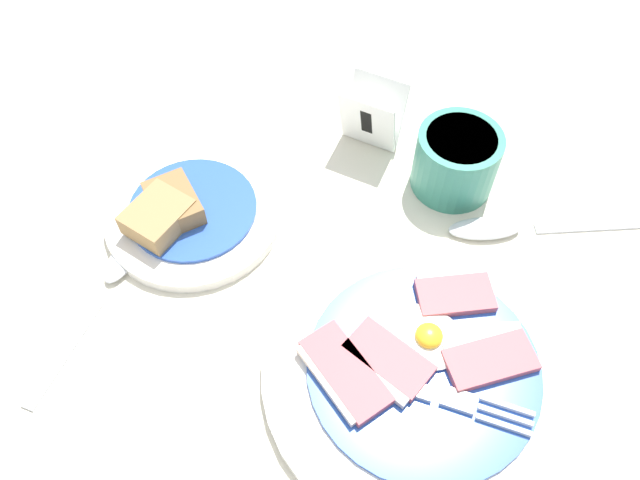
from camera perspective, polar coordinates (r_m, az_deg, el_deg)
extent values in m
plane|color=beige|center=(0.54, -2.72, -9.94)|extent=(3.00, 3.00, 0.00)
cylinder|color=silver|center=(0.53, 9.32, -11.74)|extent=(0.27, 0.27, 0.01)
cylinder|color=#2D56B7|center=(0.53, 9.44, -11.40)|extent=(0.19, 0.19, 0.00)
cube|color=#BC5156|center=(0.55, 12.25, -4.97)|extent=(0.07, 0.07, 0.01)
cube|color=beige|center=(0.56, 11.88, -3.52)|extent=(0.06, 0.04, 0.01)
cube|color=#BC5156|center=(0.53, 15.30, -10.57)|extent=(0.08, 0.08, 0.01)
cube|color=beige|center=(0.54, 14.60, -9.06)|extent=(0.06, 0.05, 0.01)
cube|color=#BC5156|center=(0.51, 2.36, -11.92)|extent=(0.09, 0.07, 0.01)
cube|color=beige|center=(0.51, 0.83, -12.86)|extent=(0.07, 0.05, 0.01)
cube|color=#BC5156|center=(0.52, 6.29, -10.68)|extent=(0.08, 0.05, 0.01)
cube|color=beige|center=(0.51, 5.19, -11.94)|extent=(0.07, 0.03, 0.01)
ellipsoid|color=white|center=(0.53, 9.30, -8.67)|extent=(0.07, 0.06, 0.01)
ellipsoid|color=yellow|center=(0.53, 9.94, -8.60)|extent=(0.02, 0.02, 0.01)
cube|color=silver|center=(0.51, 4.50, -11.85)|extent=(0.11, 0.02, 0.00)
cube|color=silver|center=(0.52, 12.53, -14.11)|extent=(0.03, 0.02, 0.00)
cube|color=silver|center=(0.52, 16.43, -15.94)|extent=(0.04, 0.01, 0.00)
cube|color=silver|center=(0.52, 16.59, -15.14)|extent=(0.04, 0.01, 0.00)
cube|color=silver|center=(0.52, 16.74, -14.34)|extent=(0.04, 0.01, 0.00)
cube|color=silver|center=(0.52, 4.22, -9.27)|extent=(0.10, 0.06, 0.00)
cube|color=#9EA0A5|center=(0.54, 14.10, -8.45)|extent=(0.08, 0.06, 0.00)
cylinder|color=silver|center=(0.62, -11.44, 2.38)|extent=(0.17, 0.17, 0.01)
cylinder|color=#2D56B7|center=(0.61, -11.57, 2.82)|extent=(0.12, 0.12, 0.00)
cube|color=#9E7A4C|center=(0.60, -14.57, 2.08)|extent=(0.06, 0.06, 0.02)
cube|color=olive|center=(0.60, -13.22, 3.32)|extent=(0.07, 0.07, 0.02)
cylinder|color=#337F6B|center=(0.63, 12.32, 7.07)|extent=(0.08, 0.08, 0.07)
cylinder|color=white|center=(0.61, 12.80, 8.86)|extent=(0.07, 0.07, 0.01)
cube|color=white|center=(0.64, 4.32, 10.58)|extent=(0.06, 0.02, 0.07)
cube|color=white|center=(0.66, 5.18, 11.89)|extent=(0.06, 0.02, 0.07)
cube|color=black|center=(0.64, 4.27, 10.71)|extent=(0.01, 0.01, 0.04)
cube|color=silver|center=(0.58, -22.33, -9.35)|extent=(0.02, 0.11, 0.01)
ellipsoid|color=silver|center=(0.61, -17.20, -1.12)|extent=(0.03, 0.07, 0.01)
cube|color=silver|center=(0.66, 23.47, 1.27)|extent=(0.10, 0.06, 0.01)
ellipsoid|color=silver|center=(0.62, 14.82, 1.02)|extent=(0.07, 0.06, 0.01)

